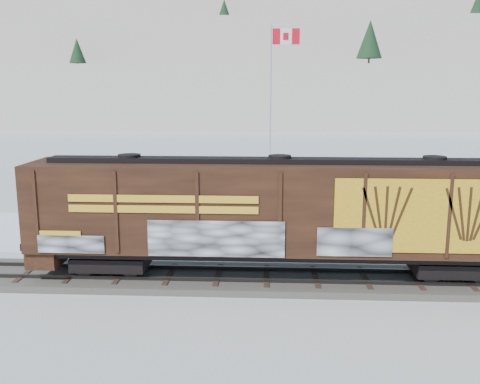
# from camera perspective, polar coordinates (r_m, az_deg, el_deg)

# --- Properties ---
(ground) EXTENTS (500.00, 500.00, 0.00)m
(ground) POSITION_cam_1_polar(r_m,az_deg,el_deg) (22.40, -2.35, -9.53)
(ground) COLOR white
(ground) RESTS_ON ground
(rail_track) EXTENTS (50.00, 3.40, 0.43)m
(rail_track) POSITION_cam_1_polar(r_m,az_deg,el_deg) (22.35, -2.35, -9.17)
(rail_track) COLOR #59544C
(rail_track) RESTS_ON ground
(parking_strip) EXTENTS (40.00, 8.00, 0.03)m
(parking_strip) POSITION_cam_1_polar(r_m,az_deg,el_deg) (29.51, -1.00, -4.38)
(parking_strip) COLOR white
(parking_strip) RESTS_ON ground
(hillside) EXTENTS (360.00, 110.00, 93.00)m
(hillside) POSITION_cam_1_polar(r_m,az_deg,el_deg) (160.81, 2.32, 13.39)
(hillside) COLOR white
(hillside) RESTS_ON ground
(hopper_railcar) EXTENTS (19.95, 3.06, 4.73)m
(hopper_railcar) POSITION_cam_1_polar(r_m,az_deg,el_deg) (21.42, 4.20, -1.94)
(hopper_railcar) COLOR black
(hopper_railcar) RESTS_ON rail_track
(flagpole) EXTENTS (2.30, 0.90, 11.81)m
(flagpole) POSITION_cam_1_polar(r_m,az_deg,el_deg) (35.88, 3.38, 5.47)
(flagpole) COLOR silver
(flagpole) RESTS_ON ground
(car_silver) EXTENTS (4.11, 2.31, 1.32)m
(car_silver) POSITION_cam_1_polar(r_m,az_deg,el_deg) (27.95, -5.74, -3.88)
(car_silver) COLOR #A2A5A9
(car_silver) RESTS_ON parking_strip
(car_white) EXTENTS (5.21, 2.28, 1.67)m
(car_white) POSITION_cam_1_polar(r_m,az_deg,el_deg) (27.69, 7.39, -3.69)
(car_white) COLOR silver
(car_white) RESTS_ON parking_strip
(car_dark) EXTENTS (5.62, 3.31, 1.53)m
(car_dark) POSITION_cam_1_polar(r_m,az_deg,el_deg) (27.67, 9.20, -3.90)
(car_dark) COLOR #21242A
(car_dark) RESTS_ON parking_strip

